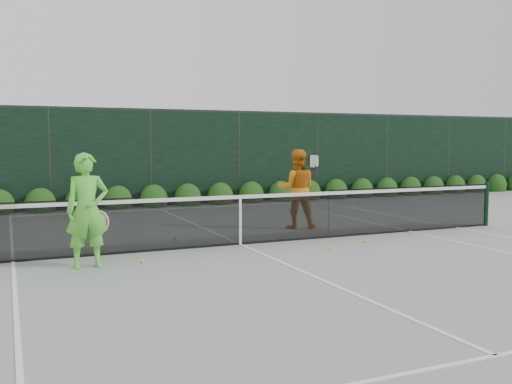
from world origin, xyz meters
name	(u,v)px	position (x,y,z in m)	size (l,w,h in m)	color
ground	(240,245)	(0.00, 0.00, 0.00)	(80.00, 80.00, 0.00)	gray
tennis_net	(239,218)	(-0.02, 0.00, 0.53)	(12.90, 0.10, 1.07)	black
player_woman	(87,210)	(-3.00, -0.88, 0.92)	(0.70, 0.47, 1.84)	#5ED43E
player_man	(297,189)	(2.03, 1.50, 0.92)	(1.09, 0.98, 1.84)	orange
court_lines	(240,244)	(0.00, 0.00, 0.01)	(11.03, 23.83, 0.01)	white
windscreen_fence	(308,175)	(0.00, -2.71, 1.51)	(32.00, 21.07, 3.06)	black
hedge_row	(154,199)	(0.00, 7.15, 0.23)	(31.66, 0.65, 0.94)	black
tennis_balls	(225,246)	(-0.39, -0.18, 0.03)	(4.96, 2.43, 0.07)	#D1DD31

